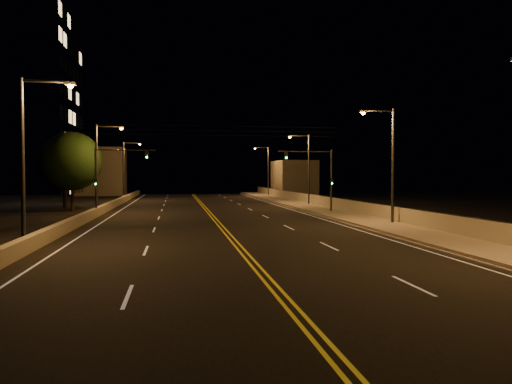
{
  "coord_description": "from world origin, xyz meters",
  "views": [
    {
      "loc": [
        -3.06,
        -13.54,
        3.62
      ],
      "look_at": [
        2.0,
        18.0,
        2.5
      ],
      "focal_mm": 35.0,
      "sensor_mm": 36.0,
      "label": 1
    }
  ],
  "objects": [
    {
      "name": "parapet_wall",
      "position": [
        12.45,
        20.0,
        0.8
      ],
      "size": [
        0.3,
        120.0,
        1.0
      ],
      "primitive_type": "cube",
      "color": "#A49E89",
      "rests_on": "sidewalk"
    },
    {
      "name": "tree_1",
      "position": [
        -15.27,
        44.27,
        4.82
      ],
      "size": [
        5.64,
        5.64,
        7.65
      ],
      "color": "black",
      "rests_on": "ground"
    },
    {
      "name": "streetlight_3",
      "position": [
        11.49,
        66.36,
        4.77
      ],
      "size": [
        2.55,
        0.28,
        8.16
      ],
      "color": "#2D2D33",
      "rests_on": "ground"
    },
    {
      "name": "streetlight_2",
      "position": [
        11.49,
        41.29,
        4.77
      ],
      "size": [
        2.55,
        0.28,
        8.16
      ],
      "color": "#2D2D33",
      "rests_on": "ground"
    },
    {
      "name": "lane_markings",
      "position": [
        0.0,
        19.93,
        0.02
      ],
      "size": [
        17.32,
        116.0,
        0.0
      ],
      "color": "silver",
      "rests_on": "road"
    },
    {
      "name": "distant_building_right",
      "position": [
        16.5,
        68.28,
        2.97
      ],
      "size": [
        6.0,
        10.0,
        5.94
      ],
      "primitive_type": "cube",
      "color": "slate",
      "rests_on": "ground"
    },
    {
      "name": "streetlight_1",
      "position": [
        11.49,
        19.1,
        4.77
      ],
      "size": [
        2.55,
        0.28,
        8.16
      ],
      "color": "#2D2D33",
      "rests_on": "ground"
    },
    {
      "name": "parapet_rail",
      "position": [
        12.45,
        20.0,
        1.33
      ],
      "size": [
        0.06,
        120.0,
        0.06
      ],
      "primitive_type": "cylinder",
      "rotation": [
        1.57,
        0.0,
        0.0
      ],
      "color": "black",
      "rests_on": "parapet_wall"
    },
    {
      "name": "traffic_signal_left",
      "position": [
        -8.78,
        30.47,
        3.76
      ],
      "size": [
        5.11,
        0.31,
        5.92
      ],
      "color": "#2D2D33",
      "rests_on": "ground"
    },
    {
      "name": "tree_0",
      "position": [
        -13.13,
        37.67,
        4.93
      ],
      "size": [
        5.78,
        5.78,
        7.83
      ],
      "color": "black",
      "rests_on": "ground"
    },
    {
      "name": "streetlight_4",
      "position": [
        -9.89,
        11.39,
        4.77
      ],
      "size": [
        2.55,
        0.28,
        8.16
      ],
      "color": "#2D2D33",
      "rests_on": "ground"
    },
    {
      "name": "overhead_wires",
      "position": [
        0.0,
        29.5,
        7.4
      ],
      "size": [
        22.0,
        0.03,
        0.83
      ],
      "color": "black"
    },
    {
      "name": "jersey_barrier",
      "position": [
        -9.89,
        20.0,
        0.37
      ],
      "size": [
        0.45,
        120.0,
        0.74
      ],
      "primitive_type": "cube",
      "color": "#A49E89",
      "rests_on": "ground"
    },
    {
      "name": "traffic_signal_right",
      "position": [
        9.98,
        30.47,
        3.76
      ],
      "size": [
        5.11,
        0.31,
        5.92
      ],
      "color": "#2D2D33",
      "rests_on": "ground"
    },
    {
      "name": "streetlight_5",
      "position": [
        -9.89,
        33.62,
        4.77
      ],
      "size": [
        2.55,
        0.28,
        8.16
      ],
      "color": "#2D2D33",
      "rests_on": "ground"
    },
    {
      "name": "distant_building_left",
      "position": [
        -16.0,
        77.01,
        4.15
      ],
      "size": [
        8.0,
        8.0,
        8.3
      ],
      "primitive_type": "cube",
      "color": "slate",
      "rests_on": "ground"
    },
    {
      "name": "sidewalk",
      "position": [
        10.8,
        20.0,
        0.15
      ],
      "size": [
        3.6,
        120.0,
        0.3
      ],
      "primitive_type": "cube",
      "color": "gray",
      "rests_on": "ground"
    },
    {
      "name": "road",
      "position": [
        0.0,
        20.0,
        0.01
      ],
      "size": [
        18.0,
        120.0,
        0.02
      ],
      "primitive_type": "cube",
      "color": "black",
      "rests_on": "ground"
    },
    {
      "name": "curb",
      "position": [
        8.93,
        20.0,
        0.07
      ],
      "size": [
        0.14,
        120.0,
        0.15
      ],
      "primitive_type": "cube",
      "color": "gray",
      "rests_on": "ground"
    },
    {
      "name": "ground",
      "position": [
        0.0,
        0.0,
        0.0
      ],
      "size": [
        160.0,
        160.0,
        0.0
      ],
      "primitive_type": "plane",
      "color": "black",
      "rests_on": "ground"
    },
    {
      "name": "streetlight_6",
      "position": [
        -9.89,
        57.44,
        4.77
      ],
      "size": [
        2.55,
        0.28,
        8.16
      ],
      "color": "#2D2D33",
      "rests_on": "ground"
    }
  ]
}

